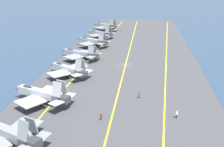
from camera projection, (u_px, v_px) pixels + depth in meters
The scene contains 15 objects.
ground_plane at pixel (126, 66), 94.46m from camera, with size 2000.00×2000.00×0.00m, color #2D425B.
carrier_deck at pixel (126, 65), 94.40m from camera, with size 215.62×48.81×0.40m, color #424244.
deck_stripe_foul_line at pixel (166, 66), 92.77m from camera, with size 194.06×0.36×0.01m, color yellow.
deck_stripe_centerline at pixel (126, 65), 94.33m from camera, with size 194.06×0.36×0.01m, color yellow.
deck_stripe_edge_line at pixel (86, 63), 95.89m from camera, with size 194.06×0.36×0.01m, color yellow.
parked_jet_second at pixel (8, 133), 48.30m from camera, with size 13.66×15.35×6.74m.
parked_jet_third at pixel (41, 94), 64.78m from camera, with size 13.32×16.45×6.61m.
parked_jet_fourth at pixel (68, 69), 82.74m from camera, with size 13.21×15.00×6.32m.
parked_jet_fifth at pixel (80, 53), 100.08m from camera, with size 13.46×16.32×5.62m.
parked_jet_sixth at pixel (92, 41), 118.17m from camera, with size 12.77×15.85×6.40m.
parked_jet_seventh at pixel (100, 33), 135.31m from camera, with size 13.03×15.43×6.38m.
parked_jet_eighth at pixel (105, 26), 153.19m from camera, with size 13.51×15.95×6.45m.
crew_red_vest at pixel (101, 116), 57.70m from camera, with size 0.45×0.45×1.73m.
crew_blue_vest at pixel (139, 95), 68.05m from camera, with size 0.44×0.35×1.77m.
crew_white_vest at pixel (177, 114), 58.55m from camera, with size 0.30×0.41×1.73m.
Camera 1 is at (-89.96, -6.56, 28.53)m, focal length 45.00 mm.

